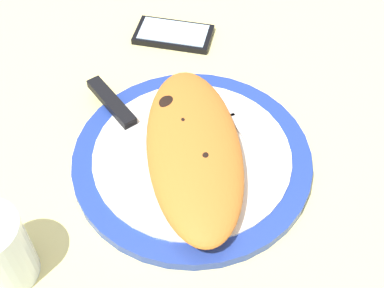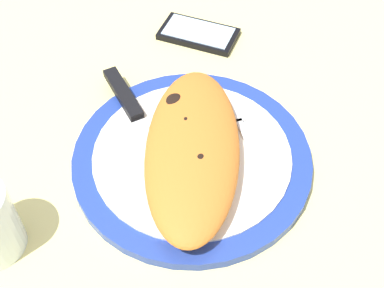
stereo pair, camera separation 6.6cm
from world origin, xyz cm
name	(u,v)px [view 2 (the right image)]	position (x,y,z in cm)	size (l,w,h in cm)	color
ground_plane	(192,169)	(0.00, 0.00, -1.50)	(150.00, 150.00, 3.00)	#E5D684
plate	(192,158)	(0.00, 0.00, 0.85)	(31.44, 31.44, 1.77)	#233D99
calzone	(193,149)	(-1.06, -0.02, 4.02)	(29.38, 14.77, 4.47)	orange
fork	(243,133)	(3.00, -7.12, 1.97)	(15.17, 4.67, 0.40)	silver
knife	(131,107)	(8.45, 8.01, 2.27)	(22.26, 11.20, 1.20)	silver
smartphone	(198,34)	(26.22, -2.62, 0.56)	(11.25, 14.13, 1.16)	black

